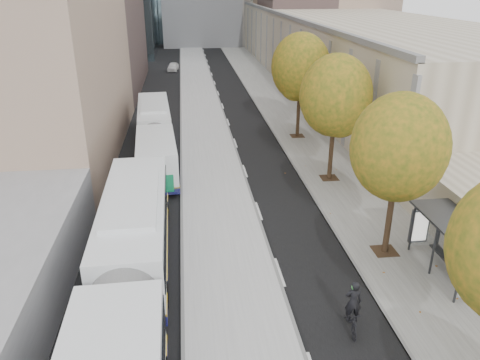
{
  "coord_description": "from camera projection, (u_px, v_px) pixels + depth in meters",
  "views": [
    {
      "loc": [
        -5.46,
        -5.09,
        11.87
      ],
      "look_at": [
        -2.86,
        16.7,
        2.5
      ],
      "focal_mm": 35.0,
      "sensor_mm": 36.0,
      "label": 1
    }
  ],
  "objects": [
    {
      "name": "tree_d",
      "position": [
        336.0,
        96.0,
        28.24
      ],
      "size": [
        4.4,
        4.4,
        7.6
      ],
      "color": "black",
      "rests_on": "sidewalk"
    },
    {
      "name": "tree_c",
      "position": [
        399.0,
        148.0,
        20.1
      ],
      "size": [
        4.2,
        4.2,
        7.28
      ],
      "color": "black",
      "rests_on": "sidewalk"
    },
    {
      "name": "bus_near",
      "position": [
        128.0,
        282.0,
        17.14
      ],
      "size": [
        3.13,
        18.8,
        3.12
      ],
      "rotation": [
        0.0,
        0.0,
        0.02
      ],
      "color": "white",
      "rests_on": "ground"
    },
    {
      "name": "bus_shelter",
      "position": [
        458.0,
        230.0,
        19.67
      ],
      "size": [
        1.9,
        4.4,
        2.53
      ],
      "color": "#383A3F",
      "rests_on": "sidewalk"
    },
    {
      "name": "cyclist",
      "position": [
        352.0,
        313.0,
        16.94
      ],
      "size": [
        0.66,
        1.7,
        2.12
      ],
      "rotation": [
        0.0,
        0.0,
        -0.12
      ],
      "color": "black",
      "rests_on": "ground"
    },
    {
      "name": "building_tan",
      "position": [
        326.0,
        39.0,
        68.46
      ],
      "size": [
        18.0,
        92.0,
        8.0
      ],
      "primitive_type": "cube",
      "color": "tan",
      "rests_on": "ground"
    },
    {
      "name": "distant_car",
      "position": [
        173.0,
        67.0,
        66.64
      ],
      "size": [
        1.8,
        3.59,
        1.17
      ],
      "primitive_type": "imported",
      "rotation": [
        0.0,
        0.0,
        -0.12
      ],
      "color": "silver",
      "rests_on": "ground"
    },
    {
      "name": "bus_far",
      "position": [
        155.0,
        134.0,
        34.3
      ],
      "size": [
        3.51,
        16.78,
        2.78
      ],
      "rotation": [
        0.0,
        0.0,
        0.07
      ],
      "color": "white",
      "rests_on": "ground"
    },
    {
      "name": "tree_e",
      "position": [
        301.0,
        67.0,
        36.37
      ],
      "size": [
        4.6,
        4.6,
        7.92
      ],
      "color": "black",
      "rests_on": "sidewalk"
    },
    {
      "name": "bus_platform",
      "position": [
        204.0,
        125.0,
        41.41
      ],
      "size": [
        4.25,
        150.0,
        0.15
      ],
      "primitive_type": "cube",
      "color": "#A8A8A8",
      "rests_on": "ground"
    },
    {
      "name": "sidewalk",
      "position": [
        293.0,
        123.0,
        42.3
      ],
      "size": [
        4.75,
        150.0,
        0.08
      ],
      "primitive_type": "cube",
      "color": "gray",
      "rests_on": "ground"
    }
  ]
}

